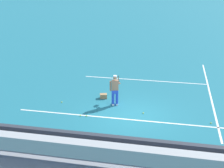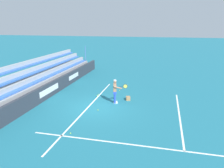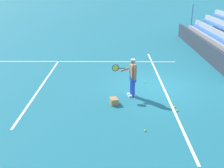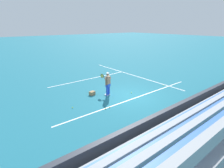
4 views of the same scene
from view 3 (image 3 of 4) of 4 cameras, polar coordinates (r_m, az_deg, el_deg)
The scene contains 11 objects.
ground_plane at distance 13.08m, azimuth 8.84°, elevation -0.43°, with size 160.00×160.00×0.00m, color #1E6B7F.
court_baseline_white at distance 13.16m, azimuth 11.00°, elevation -0.43°, with size 12.00×0.10×0.01m, color white.
court_sideline_white at distance 16.95m, azimuth -6.64°, elevation 4.88°, with size 0.10×12.00×0.01m, color white.
court_service_line_white at distance 13.43m, azimuth -15.05°, elevation -0.33°, with size 8.22×0.10×0.01m, color white.
tennis_player at distance 11.55m, azimuth 4.40°, elevation 1.48°, with size 0.58×1.07×1.71m.
ball_box_cardboard at distance 11.04m, azimuth 0.39°, elevation -3.74°, with size 0.40×0.30×0.26m, color #A87F51.
tennis_ball_far_right at distance 13.46m, azimuth 7.23°, elevation 0.45°, with size 0.07×0.07×0.07m, color #CCE533.
tennis_ball_midcourt at distance 16.65m, azimuth 7.58°, elevation 4.63°, with size 0.07×0.07×0.07m, color #CCE533.
tennis_ball_near_player at distance 10.82m, azimuth 13.97°, elevation -5.58°, with size 0.07×0.07×0.07m, color #CCE533.
tennis_ball_far_left at distance 11.09m, azimuth 13.48°, elevation -4.83°, with size 0.07×0.07×0.07m, color #CCE533.
tennis_ball_stray_back at distance 9.26m, azimuth 7.23°, elevation -10.01°, with size 0.07×0.07×0.07m, color #CCE533.
Camera 3 is at (-11.99, 1.90, 4.88)m, focal length 42.00 mm.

